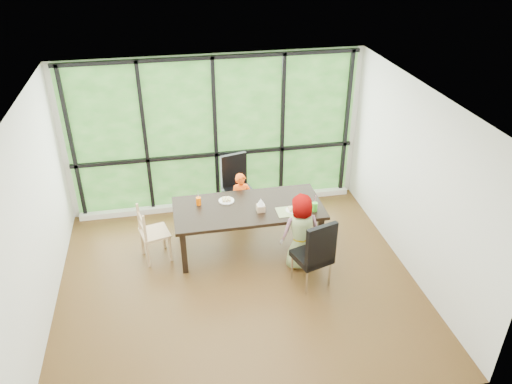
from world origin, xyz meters
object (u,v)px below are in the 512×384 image
child_toddler (241,201)px  tissue_box (261,208)px  chair_interior_leather (312,252)px  plate_far (226,201)px  child_older (301,232)px  plate_near (293,210)px  chair_end_beech (155,233)px  green_cup (315,207)px  orange_cup (199,201)px  chair_window_leather (239,187)px  dining_table (248,227)px

child_toddler → tissue_box: bearing=-77.9°
chair_interior_leather → plate_far: bearing=-67.7°
child_older → plate_near: 0.38m
child_toddler → chair_end_beech: bearing=-156.6°
tissue_box → plate_far: bearing=140.2°
green_cup → orange_cup: bearing=163.1°
chair_window_leather → chair_interior_leather: bearing=-85.1°
chair_window_leather → child_older: 1.69m
chair_interior_leather → plate_far: size_ratio=4.52×
dining_table → plate_near: (0.63, -0.24, 0.38)m
chair_interior_leather → tissue_box: 1.04m
dining_table → chair_end_beech: size_ratio=2.49×
plate_near → orange_cup: 1.43m
plate_near → orange_cup: orange_cup is taller
chair_end_beech → dining_table: bearing=-104.8°
chair_interior_leather → child_toddler: (-0.71, 1.62, -0.06)m
chair_end_beech → tissue_box: 1.63m
child_toddler → orange_cup: (-0.72, -0.41, 0.33)m
child_older → child_toddler: bearing=-64.6°
green_cup → tissue_box: (-0.78, 0.14, -0.02)m
child_toddler → green_cup: child_toddler is taller
child_older → green_cup: (0.28, 0.28, 0.22)m
chair_end_beech → orange_cup: size_ratio=7.45×
orange_cup → green_cup: (1.67, -0.51, 0.01)m
child_toddler → plate_near: (0.63, -0.86, 0.27)m
green_cup → child_older: bearing=-135.4°
green_cup → chair_interior_leather: bearing=-108.7°
child_toddler → orange_cup: size_ratio=8.02×
plate_near → tissue_box: bearing=170.4°
orange_cup → tissue_box: size_ratio=1.01×
plate_far → plate_near: size_ratio=1.12×
tissue_box → child_older: bearing=-40.3°
chair_window_leather → tissue_box: 1.17m
chair_end_beech → plate_far: size_ratio=3.77×
dining_table → tissue_box: tissue_box is taller
chair_window_leather → child_older: size_ratio=0.91×
chair_end_beech → plate_far: chair_end_beech is taller
chair_interior_leather → tissue_box: size_ratio=8.99×
plate_far → orange_cup: 0.43m
plate_near → orange_cup: size_ratio=1.77×
child_toddler → child_older: bearing=-60.8°
plate_far → chair_interior_leather: bearing=-50.7°
orange_cup → chair_window_leather: bearing=46.3°
chair_interior_leather → child_toddler: size_ratio=1.11×
dining_table → chair_window_leather: 0.99m
orange_cup → tissue_box: (0.88, -0.36, -0.01)m
tissue_box → chair_end_beech: bearing=173.7°
dining_table → orange_cup: orange_cup is taller
tissue_box → plate_near: bearing=-9.6°
child_older → plate_far: bearing=-43.5°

